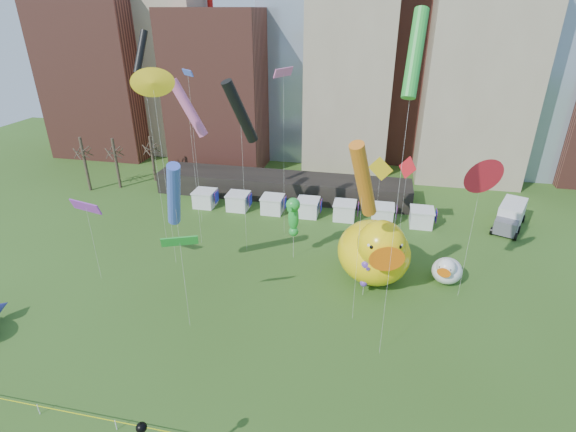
% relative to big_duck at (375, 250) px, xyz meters
% --- Properties ---
extents(skyline, '(101.00, 23.00, 68.00)m').
position_rel_big_duck_xyz_m(skyline, '(-8.03, 39.23, 17.84)').
color(skyline, brown).
rests_on(skyline, ground).
extents(pavilion, '(38.00, 6.00, 3.20)m').
position_rel_big_duck_xyz_m(pavilion, '(-14.28, 20.17, -2.00)').
color(pavilion, black).
rests_on(pavilion, ground).
extents(vendor_tents, '(33.24, 2.80, 2.40)m').
position_rel_big_duck_xyz_m(vendor_tents, '(-9.27, 14.17, -2.50)').
color(vendor_tents, white).
rests_on(vendor_tents, ground).
extents(bare_trees, '(8.44, 6.44, 8.50)m').
position_rel_big_duck_xyz_m(bare_trees, '(-40.45, 18.71, 0.41)').
color(bare_trees, '#382B21').
rests_on(bare_trees, ground).
extents(big_duck, '(9.17, 10.96, 7.85)m').
position_rel_big_duck_xyz_m(big_duck, '(0.00, 0.00, 0.00)').
color(big_duck, yellow).
rests_on(big_duck, ground).
extents(small_duck, '(4.01, 4.58, 3.22)m').
position_rel_big_duck_xyz_m(small_duck, '(7.42, 1.18, -2.12)').
color(small_duck, white).
rests_on(small_duck, ground).
extents(seahorse_green, '(1.75, 2.09, 7.45)m').
position_rel_big_duck_xyz_m(seahorse_green, '(-9.04, 2.69, 1.93)').
color(seahorse_green, silver).
rests_on(seahorse_green, ground).
extents(seahorse_purple, '(1.32, 1.51, 4.22)m').
position_rel_big_duck_xyz_m(seahorse_purple, '(-0.82, -2.95, -0.69)').
color(seahorse_purple, silver).
rests_on(seahorse_purple, ground).
extents(box_truck, '(5.23, 7.85, 3.14)m').
position_rel_big_duck_xyz_m(box_truck, '(16.98, 16.31, -1.99)').
color(box_truck, silver).
rests_on(box_truck, ground).
extents(kite_0, '(1.84, 2.26, 10.78)m').
position_rel_big_duck_xyz_m(kite_0, '(2.87, 9.73, 5.65)').
color(kite_0, silver).
rests_on(kite_0, ground).
extents(kite_1, '(3.83, 2.16, 19.36)m').
position_rel_big_duck_xyz_m(kite_1, '(-20.67, 3.86, 12.62)').
color(kite_1, silver).
rests_on(kite_1, ground).
extents(kite_2, '(1.33, 2.55, 23.95)m').
position_rel_big_duck_xyz_m(kite_2, '(-24.79, 2.92, 18.24)').
color(kite_2, silver).
rests_on(kite_2, ground).
extents(kite_3, '(2.91, 1.55, 9.11)m').
position_rel_big_duck_xyz_m(kite_3, '(-15.82, -10.77, 5.02)').
color(kite_3, silver).
rests_on(kite_3, ground).
extents(kite_4, '(2.60, 1.46, 20.91)m').
position_rel_big_duck_xyz_m(kite_4, '(-21.71, -1.10, 15.94)').
color(kite_4, silver).
rests_on(kite_4, ground).
extents(kite_5, '(3.54, 4.09, 13.62)m').
position_rel_big_duck_xyz_m(kite_5, '(-18.97, -4.85, 6.43)').
color(kite_5, silver).
rests_on(kite_5, ground).
extents(kite_6, '(2.88, 4.21, 17.08)m').
position_rel_big_duck_xyz_m(kite_6, '(-1.56, -6.79, 9.98)').
color(kite_6, silver).
rests_on(kite_6, ground).
extents(kite_7, '(3.76, 1.41, 8.89)m').
position_rel_big_duck_xyz_m(kite_7, '(-28.09, -5.66, 4.70)').
color(kite_7, silver).
rests_on(kite_7, ground).
extents(kite_8, '(2.71, 2.06, 14.19)m').
position_rel_big_duck_xyz_m(kite_8, '(8.45, -1.00, 9.06)').
color(kite_8, silver).
rests_on(kite_8, ground).
extents(kite_9, '(1.69, 3.04, 20.06)m').
position_rel_big_duck_xyz_m(kite_9, '(-11.37, 8.43, 15.85)').
color(kite_9, silver).
rests_on(kite_9, ground).
extents(kite_10, '(3.41, 3.87, 19.66)m').
position_rel_big_duck_xyz_m(kite_10, '(-14.73, 3.22, 12.64)').
color(kite_10, silver).
rests_on(kite_10, ground).
extents(kite_11, '(1.31, 3.15, 25.95)m').
position_rel_big_duck_xyz_m(kite_11, '(0.97, -10.75, 19.73)').
color(kite_11, silver).
rests_on(kite_11, ground).
extents(kite_12, '(2.95, 0.65, 10.26)m').
position_rel_big_duck_xyz_m(kite_12, '(-0.11, 10.34, 5.09)').
color(kite_12, silver).
rests_on(kite_12, ground).
extents(kite_13, '(1.99, 1.82, 19.49)m').
position_rel_big_duck_xyz_m(kite_13, '(-22.85, 9.28, 15.30)').
color(kite_13, silver).
rests_on(kite_13, ground).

